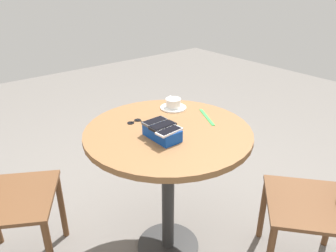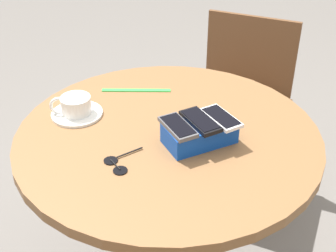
# 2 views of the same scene
# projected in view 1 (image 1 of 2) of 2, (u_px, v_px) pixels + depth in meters

# --- Properties ---
(ground_plane) EXTENTS (8.00, 8.00, 0.00)m
(ground_plane) POSITION_uv_depth(u_px,v_px,m) (168.00, 246.00, 1.98)
(ground_plane) COLOR slate
(round_table) EXTENTS (0.84, 0.84, 0.79)m
(round_table) POSITION_uv_depth(u_px,v_px,m) (168.00, 154.00, 1.70)
(round_table) COLOR #2D2D2D
(round_table) RESTS_ON ground_plane
(phone_box) EXTENTS (0.18, 0.10, 0.06)m
(phone_box) POSITION_uv_depth(u_px,v_px,m) (162.00, 133.00, 1.55)
(phone_box) COLOR #0F42AD
(phone_box) RESTS_ON round_table
(phone_white) EXTENTS (0.07, 0.13, 0.01)m
(phone_white) POSITION_uv_depth(u_px,v_px,m) (169.00, 131.00, 1.49)
(phone_white) COLOR silver
(phone_white) RESTS_ON phone_box
(phone_black) EXTENTS (0.06, 0.13, 0.01)m
(phone_black) POSITION_uv_depth(u_px,v_px,m) (163.00, 126.00, 1.53)
(phone_black) COLOR black
(phone_black) RESTS_ON phone_box
(phone_gray) EXTENTS (0.06, 0.12, 0.01)m
(phone_gray) POSITION_uv_depth(u_px,v_px,m) (155.00, 121.00, 1.58)
(phone_gray) COLOR #515156
(phone_gray) RESTS_ON phone_box
(saucer) EXTENTS (0.15, 0.15, 0.01)m
(saucer) POSITION_uv_depth(u_px,v_px,m) (173.00, 108.00, 1.89)
(saucer) COLOR white
(saucer) RESTS_ON round_table
(coffee_cup) EXTENTS (0.12, 0.09, 0.06)m
(coffee_cup) POSITION_uv_depth(u_px,v_px,m) (173.00, 103.00, 1.88)
(coffee_cup) COLOR white
(coffee_cup) RESTS_ON saucer
(lanyard_strap) EXTENTS (0.20, 0.11, 0.00)m
(lanyard_strap) POSITION_uv_depth(u_px,v_px,m) (207.00, 117.00, 1.78)
(lanyard_strap) COLOR green
(lanyard_strap) RESTS_ON round_table
(sunglasses) EXTENTS (0.11, 0.08, 0.01)m
(sunglasses) POSITION_uv_depth(u_px,v_px,m) (136.00, 122.00, 1.72)
(sunglasses) COLOR black
(sunglasses) RESTS_ON round_table
(chair_near_window) EXTENTS (0.61, 0.61, 0.81)m
(chair_near_window) POSITION_uv_depth(u_px,v_px,m) (324.00, 204.00, 1.66)
(chair_near_window) COLOR brown
(chair_near_window) RESTS_ON ground_plane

